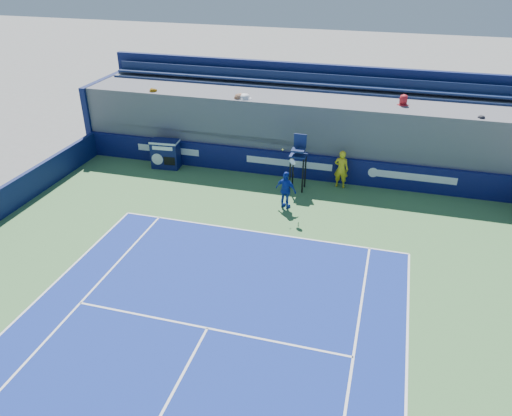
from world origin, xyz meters
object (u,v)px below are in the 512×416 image
(ball_person, at_px, (341,169))
(match_clock, at_px, (166,153))
(umpire_chair, at_px, (299,157))
(tennis_player, at_px, (286,190))

(ball_person, relative_size, match_clock, 1.23)
(match_clock, xyz_separation_m, umpire_chair, (6.56, -0.60, 0.79))
(ball_person, bearing_deg, match_clock, 6.00)
(umpire_chair, bearing_deg, ball_person, 21.54)
(tennis_player, bearing_deg, match_clock, 159.15)
(ball_person, bearing_deg, umpire_chair, 26.82)
(ball_person, bearing_deg, tennis_player, 58.68)
(match_clock, height_order, umpire_chair, umpire_chair)
(umpire_chair, height_order, tennis_player, tennis_player)
(match_clock, distance_m, umpire_chair, 6.63)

